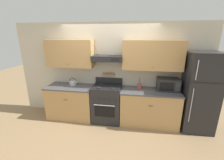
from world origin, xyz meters
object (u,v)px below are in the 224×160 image
microwave (168,84)px  refrigerator (199,92)px  stove_range (107,103)px  tea_kettle (73,83)px  utensil_crock (139,86)px

microwave → refrigerator: bearing=-11.6°
stove_range → refrigerator: size_ratio=0.59×
stove_range → microwave: (1.52, 0.12, 0.57)m
tea_kettle → refrigerator: bearing=-2.2°
refrigerator → utensil_crock: size_ratio=6.62×
microwave → utensil_crock: 0.70m
refrigerator → tea_kettle: bearing=177.8°
utensil_crock → microwave: bearing=1.5°
refrigerator → stove_range: bearing=179.5°
stove_range → refrigerator: refrigerator is taller
refrigerator → microwave: bearing=168.4°
microwave → utensil_crock: size_ratio=1.85×
stove_range → microwave: 1.63m
stove_range → utensil_crock: size_ratio=3.90×
stove_range → tea_kettle: 1.09m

